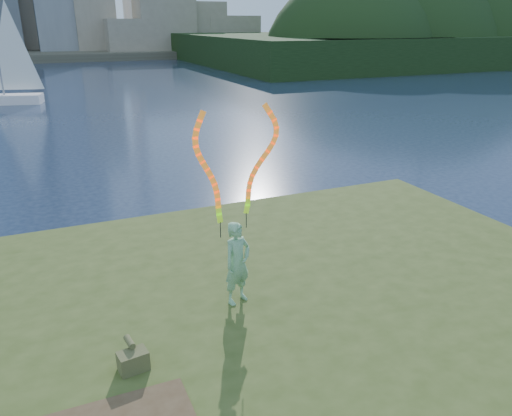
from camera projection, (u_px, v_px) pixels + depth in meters
name	position (u px, v px, depth m)	size (l,w,h in m)	color
ground	(189.00, 350.00, 9.43)	(320.00, 320.00, 0.00)	#18243C
far_shore	(41.00, 52.00, 90.77)	(320.00, 40.00, 1.20)	#484335
wooded_hill	(432.00, 58.00, 83.13)	(78.00, 50.00, 63.00)	black
woman_with_ribbons	(236.00, 232.00, 9.08)	(1.91, 0.79, 4.00)	#1C7226
canvas_bag	(133.00, 360.00, 7.62)	(0.48, 0.54, 0.42)	#434023
sailboat	(7.00, 84.00, 37.04)	(5.59, 2.86, 8.41)	white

